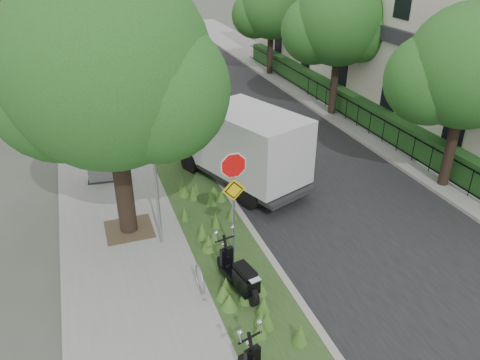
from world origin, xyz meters
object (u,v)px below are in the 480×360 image
object	(u,v)px
scooter_far	(241,279)
box_truck	(242,144)
utility_cabinet	(100,164)
sign_assembly	(233,184)

from	to	relation	value
scooter_far	box_truck	size ratio (longest dim) A/B	0.33
scooter_far	utility_cabinet	xyz separation A→B (m)	(-2.73, 7.42, 0.18)
sign_assembly	box_truck	size ratio (longest dim) A/B	0.56
box_truck	utility_cabinet	size ratio (longest dim) A/B	4.43
sign_assembly	box_truck	distance (m)	4.46
utility_cabinet	box_truck	bearing A→B (deg)	-20.37
scooter_far	utility_cabinet	distance (m)	7.91
utility_cabinet	scooter_far	bearing A→B (deg)	-69.79
scooter_far	box_truck	distance (m)	6.09
sign_assembly	scooter_far	size ratio (longest dim) A/B	1.73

